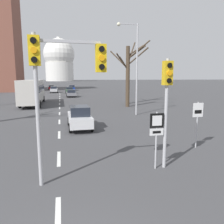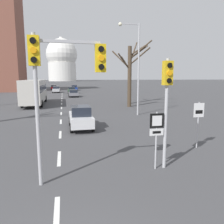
# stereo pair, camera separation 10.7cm
# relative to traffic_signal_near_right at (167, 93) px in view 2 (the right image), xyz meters

# --- Properties ---
(lane_stripe_0) EXTENTS (0.16, 2.00, 0.01)m
(lane_stripe_0) POSITION_rel_traffic_signal_near_right_xyz_m (-4.40, -2.42, -3.19)
(lane_stripe_0) COLOR silver
(lane_stripe_0) RESTS_ON ground_plane
(lane_stripe_1) EXTENTS (0.16, 2.00, 0.01)m
(lane_stripe_1) POSITION_rel_traffic_signal_near_right_xyz_m (-4.40, 2.08, -3.19)
(lane_stripe_1) COLOR silver
(lane_stripe_1) RESTS_ON ground_plane
(lane_stripe_2) EXTENTS (0.16, 2.00, 0.01)m
(lane_stripe_2) POSITION_rel_traffic_signal_near_right_xyz_m (-4.40, 6.58, -3.19)
(lane_stripe_2) COLOR silver
(lane_stripe_2) RESTS_ON ground_plane
(lane_stripe_3) EXTENTS (0.16, 2.00, 0.01)m
(lane_stripe_3) POSITION_rel_traffic_signal_near_right_xyz_m (-4.40, 11.08, -3.19)
(lane_stripe_3) COLOR silver
(lane_stripe_3) RESTS_ON ground_plane
(lane_stripe_4) EXTENTS (0.16, 2.00, 0.01)m
(lane_stripe_4) POSITION_rel_traffic_signal_near_right_xyz_m (-4.40, 15.58, -3.19)
(lane_stripe_4) COLOR silver
(lane_stripe_4) RESTS_ON ground_plane
(lane_stripe_5) EXTENTS (0.16, 2.00, 0.01)m
(lane_stripe_5) POSITION_rel_traffic_signal_near_right_xyz_m (-4.40, 20.08, -3.19)
(lane_stripe_5) COLOR silver
(lane_stripe_5) RESTS_ON ground_plane
(lane_stripe_6) EXTENTS (0.16, 2.00, 0.01)m
(lane_stripe_6) POSITION_rel_traffic_signal_near_right_xyz_m (-4.40, 24.58, -3.19)
(lane_stripe_6) COLOR silver
(lane_stripe_6) RESTS_ON ground_plane
(lane_stripe_7) EXTENTS (0.16, 2.00, 0.01)m
(lane_stripe_7) POSITION_rel_traffic_signal_near_right_xyz_m (-4.40, 29.08, -3.19)
(lane_stripe_7) COLOR silver
(lane_stripe_7) RESTS_ON ground_plane
(lane_stripe_8) EXTENTS (0.16, 2.00, 0.01)m
(lane_stripe_8) POSITION_rel_traffic_signal_near_right_xyz_m (-4.40, 33.58, -3.19)
(lane_stripe_8) COLOR silver
(lane_stripe_8) RESTS_ON ground_plane
(lane_stripe_9) EXTENTS (0.16, 2.00, 0.01)m
(lane_stripe_9) POSITION_rel_traffic_signal_near_right_xyz_m (-4.40, 38.08, -3.19)
(lane_stripe_9) COLOR silver
(lane_stripe_9) RESTS_ON ground_plane
(lane_stripe_10) EXTENTS (0.16, 2.00, 0.01)m
(lane_stripe_10) POSITION_rel_traffic_signal_near_right_xyz_m (-4.40, 42.58, -3.19)
(lane_stripe_10) COLOR silver
(lane_stripe_10) RESTS_ON ground_plane
(lane_stripe_11) EXTENTS (0.16, 2.00, 0.01)m
(lane_stripe_11) POSITION_rel_traffic_signal_near_right_xyz_m (-4.40, 47.08, -3.19)
(lane_stripe_11) COLOR silver
(lane_stripe_11) RESTS_ON ground_plane
(traffic_signal_near_right) EXTENTS (0.36, 0.34, 4.56)m
(traffic_signal_near_right) POSITION_rel_traffic_signal_near_right_xyz_m (0.00, 0.00, 0.00)
(traffic_signal_near_right) COLOR #B2B2B7
(traffic_signal_near_right) RESTS_ON ground_plane
(traffic_signal_centre_tall) EXTENTS (2.56, 0.34, 5.25)m
(traffic_signal_centre_tall) POSITION_rel_traffic_signal_near_right_xyz_m (-4.23, -0.45, 0.80)
(traffic_signal_centre_tall) COLOR #B2B2B7
(traffic_signal_centre_tall) RESTS_ON ground_plane
(route_sign_post) EXTENTS (0.60, 0.08, 2.42)m
(route_sign_post) POSITION_rel_traffic_signal_near_right_xyz_m (-0.42, -0.06, -1.55)
(route_sign_post) COLOR #B2B2B7
(route_sign_post) RESTS_ON ground_plane
(speed_limit_sign) EXTENTS (0.60, 0.08, 2.52)m
(speed_limit_sign) POSITION_rel_traffic_signal_near_right_xyz_m (2.94, 2.07, -1.49)
(speed_limit_sign) COLOR #B2B2B7
(speed_limit_sign) RESTS_ON ground_plane
(street_lamp_right) EXTENTS (2.17, 0.36, 9.02)m
(street_lamp_right) POSITION_rel_traffic_signal_near_right_xyz_m (2.97, 12.97, 2.28)
(street_lamp_right) COLOR #B2B2B7
(street_lamp_right) RESTS_ON ground_plane
(sedan_near_left) EXTENTS (1.88, 4.56, 1.61)m
(sedan_near_left) POSITION_rel_traffic_signal_near_right_xyz_m (-0.84, 59.47, -2.39)
(sedan_near_left) COLOR navy
(sedan_near_left) RESTS_ON ground_plane
(sedan_near_right) EXTENTS (1.89, 4.29, 1.43)m
(sedan_near_right) POSITION_rel_traffic_signal_near_right_xyz_m (-2.14, 36.30, -2.46)
(sedan_near_right) COLOR slate
(sedan_near_right) RESTS_ON ground_plane
(sedan_mid_centre) EXTENTS (1.82, 4.27, 1.51)m
(sedan_mid_centre) POSITION_rel_traffic_signal_near_right_xyz_m (-7.01, 64.75, -2.43)
(sedan_mid_centre) COLOR maroon
(sedan_mid_centre) RESTS_ON ground_plane
(sedan_far_left) EXTENTS (1.88, 3.99, 1.57)m
(sedan_far_left) POSITION_rel_traffic_signal_near_right_xyz_m (-2.06, 46.68, -2.39)
(sedan_far_left) COLOR #2D4C33
(sedan_far_left) RESTS_ON ground_plane
(sedan_far_right) EXTENTS (1.69, 4.00, 1.72)m
(sedan_far_right) POSITION_rel_traffic_signal_near_right_xyz_m (-2.89, 8.09, -2.33)
(sedan_far_right) COLOR silver
(sedan_far_right) RESTS_ON ground_plane
(sedan_distant_centre) EXTENTS (1.88, 3.86, 1.66)m
(sedan_distant_centre) POSITION_rel_traffic_signal_near_right_xyz_m (-5.89, 50.09, -2.36)
(sedan_distant_centre) COLOR #B7B7BC
(sedan_distant_centre) RESTS_ON ground_plane
(city_bus) EXTENTS (2.66, 10.80, 3.48)m
(city_bus) POSITION_rel_traffic_signal_near_right_xyz_m (-8.09, 24.35, -1.15)
(city_bus) COLOR beige
(city_bus) RESTS_ON ground_plane
(bare_tree_right_near) EXTENTS (5.42, 3.75, 9.25)m
(bare_tree_right_near) POSITION_rel_traffic_signal_near_right_xyz_m (5.58, 22.81, 1.65)
(bare_tree_right_near) COLOR #473828
(bare_tree_right_near) RESTS_ON ground_plane
(bare_tree_right_far) EXTENTS (3.91, 2.25, 7.51)m
(bare_tree_right_far) POSITION_rel_traffic_signal_near_right_xyz_m (4.38, 19.31, 0.48)
(bare_tree_right_far) COLOR #473828
(bare_tree_right_far) RESTS_ON ground_plane
(capitol_dome) EXTENTS (34.52, 34.52, 48.76)m
(capitol_dome) POSITION_rel_traffic_signal_near_right_xyz_m (-4.40, 251.61, 20.56)
(capitol_dome) COLOR silver
(capitol_dome) RESTS_ON ground_plane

